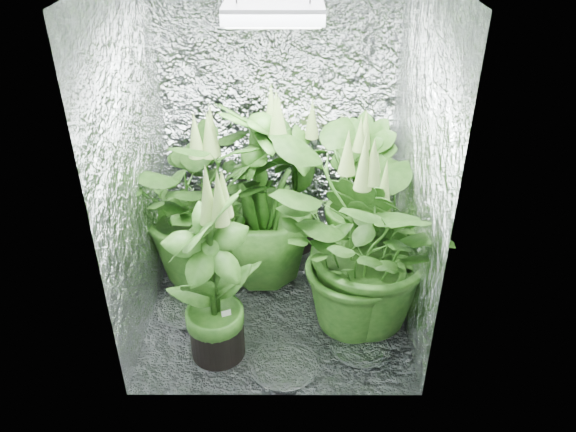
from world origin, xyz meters
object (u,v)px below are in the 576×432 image
at_px(plant_b, 294,186).
at_px(grow_lamp, 273,13).
at_px(plant_g, 357,238).
at_px(circulation_fan, 359,229).
at_px(plant_c, 356,199).
at_px(plant_e, 365,245).
at_px(plant_a, 203,203).
at_px(plant_d, 262,198).
at_px(plant_f, 212,279).

bearing_deg(plant_b, grow_lamp, -100.28).
bearing_deg(plant_g, circulation_fan, 81.37).
relative_size(plant_c, plant_g, 1.09).
xyz_separation_m(plant_e, circulation_fan, (0.08, 0.87, -0.46)).
height_order(plant_a, plant_d, plant_d).
xyz_separation_m(plant_b, plant_e, (0.40, -0.89, 0.10)).
bearing_deg(plant_f, plant_a, 101.28).
distance_m(plant_d, circulation_fan, 0.91).
height_order(plant_c, plant_e, plant_e).
distance_m(grow_lamp, plant_f, 1.41).
bearing_deg(plant_a, grow_lamp, -29.50).
bearing_deg(plant_e, plant_d, 139.56).
xyz_separation_m(plant_g, circulation_fan, (0.09, 0.59, -0.31)).
bearing_deg(circulation_fan, plant_b, -176.71).
bearing_deg(plant_g, grow_lamp, -176.49).
distance_m(plant_e, plant_f, 0.88).
xyz_separation_m(plant_c, circulation_fan, (0.06, 0.20, -0.37)).
distance_m(plant_b, plant_d, 0.44).
bearing_deg(plant_d, grow_lamp, -70.32).
distance_m(plant_a, plant_e, 1.13).
height_order(plant_d, circulation_fan, plant_d).
relative_size(grow_lamp, plant_d, 0.38).
height_order(plant_d, plant_e, plant_d).
bearing_deg(plant_a, plant_d, -0.36).
xyz_separation_m(grow_lamp, plant_c, (0.53, 0.43, -1.30)).
distance_m(plant_a, plant_b, 0.71).
xyz_separation_m(plant_d, plant_f, (-0.24, -0.75, -0.08)).
xyz_separation_m(plant_a, plant_c, (1.02, 0.15, -0.06)).
relative_size(plant_a, plant_f, 1.04).
bearing_deg(plant_f, plant_b, 68.06).
height_order(plant_d, plant_f, plant_d).
bearing_deg(plant_f, plant_e, 15.30).
relative_size(plant_e, circulation_fan, 3.83).
xyz_separation_m(plant_c, plant_d, (-0.63, -0.15, 0.09)).
relative_size(plant_d, plant_f, 1.13).
relative_size(grow_lamp, plant_c, 0.44).
xyz_separation_m(plant_a, plant_g, (0.99, -0.24, -0.11)).
height_order(plant_c, plant_f, plant_f).
distance_m(plant_a, plant_c, 1.03).
bearing_deg(plant_d, plant_g, -21.81).
bearing_deg(plant_e, plant_b, 114.11).
distance_m(plant_c, plant_e, 0.68).
bearing_deg(plant_g, plant_d, 158.19).
distance_m(plant_e, circulation_fan, 0.99).
bearing_deg(plant_b, plant_a, -148.77).
relative_size(grow_lamp, plant_f, 0.42).
bearing_deg(plant_g, plant_c, 86.23).
relative_size(plant_b, plant_e, 0.80).
relative_size(plant_g, circulation_fan, 2.85).
bearing_deg(plant_c, plant_d, -166.27).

